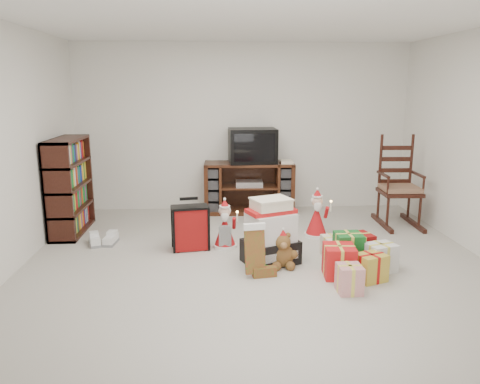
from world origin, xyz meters
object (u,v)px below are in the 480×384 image
object	(u,v)px
red_suitcase	(190,228)
rocking_chair	(398,193)
tv_stand	(249,187)
gift_pile	(271,235)
santa_figurine	(316,218)
sneaker_pair	(103,240)
mrs_claus_figurine	(225,229)
gift_cluster	(355,258)
crt_television	(253,146)
bookshelf	(70,188)
teddy_bear	(282,252)

from	to	relation	value
red_suitcase	rocking_chair	bearing A→B (deg)	8.32
tv_stand	gift_pile	size ratio (longest dim) A/B	1.93
santa_figurine	tv_stand	bearing A→B (deg)	121.76
gift_pile	sneaker_pair	size ratio (longest dim) A/B	1.90
santa_figurine	mrs_claus_figurine	distance (m)	1.22
gift_cluster	crt_television	xyz separation A→B (m)	(-0.86, 2.36, 0.87)
mrs_claus_figurine	red_suitcase	bearing A→B (deg)	-172.69
tv_stand	bookshelf	xyz separation A→B (m)	(-2.38, -0.85, 0.21)
gift_pile	red_suitcase	size ratio (longest dim) A/B	1.14
mrs_claus_figurine	sneaker_pair	bearing A→B (deg)	172.67
bookshelf	crt_television	world-z (taller)	crt_television
gift_pile	crt_television	xyz separation A→B (m)	(-0.02, 2.08, 0.70)
teddy_bear	rocking_chair	bearing A→B (deg)	39.31
mrs_claus_figurine	sneaker_pair	world-z (taller)	mrs_claus_figurine
red_suitcase	santa_figurine	bearing A→B (deg)	5.06
gift_pile	mrs_claus_figurine	world-z (taller)	gift_pile
teddy_bear	santa_figurine	size ratio (longest dim) A/B	0.60
bookshelf	sneaker_pair	xyz separation A→B (m)	(0.50, -0.54, -0.54)
bookshelf	gift_cluster	bearing A→B (deg)	-24.84
red_suitcase	crt_television	size ratio (longest dim) A/B	0.87
sneaker_pair	rocking_chair	bearing A→B (deg)	0.53
mrs_claus_figurine	teddy_bear	bearing A→B (deg)	-47.92
tv_stand	bookshelf	world-z (taller)	bookshelf
santa_figurine	gift_pile	bearing A→B (deg)	-128.64
gift_pile	crt_television	bearing A→B (deg)	68.96
santa_figurine	sneaker_pair	size ratio (longest dim) A/B	1.68
red_suitcase	sneaker_pair	size ratio (longest dim) A/B	1.66
rocking_chair	gift_pile	xyz separation A→B (m)	(-1.91, -1.35, -0.13)
gift_pile	tv_stand	bearing A→B (deg)	70.32
teddy_bear	gift_cluster	bearing A→B (deg)	-11.36
bookshelf	tv_stand	bearing A→B (deg)	19.57
tv_stand	sneaker_pair	bearing A→B (deg)	-141.47
tv_stand	santa_figurine	distance (m)	1.45
bookshelf	rocking_chair	distance (m)	4.37
tv_stand	teddy_bear	size ratio (longest dim) A/B	3.65
gift_cluster	crt_television	world-z (taller)	crt_television
tv_stand	mrs_claus_figurine	world-z (taller)	tv_stand
santa_figurine	crt_television	size ratio (longest dim) A/B	0.87
teddy_bear	crt_television	xyz separation A→B (m)	(-0.13, 2.22, 0.85)
tv_stand	bookshelf	distance (m)	2.53
santa_figurine	mrs_claus_figurine	world-z (taller)	santa_figurine
gift_pile	mrs_claus_figurine	size ratio (longest dim) A/B	1.19
teddy_bear	sneaker_pair	bearing A→B (deg)	157.82
red_suitcase	sneaker_pair	bearing A→B (deg)	158.07
bookshelf	sneaker_pair	world-z (taller)	bookshelf
tv_stand	bookshelf	size ratio (longest dim) A/B	1.09
tv_stand	crt_television	distance (m)	0.63
teddy_bear	sneaker_pair	size ratio (longest dim) A/B	1.00
mrs_claus_figurine	crt_television	size ratio (longest dim) A/B	0.83
gift_pile	teddy_bear	xyz separation A→B (m)	(0.11, -0.13, -0.14)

